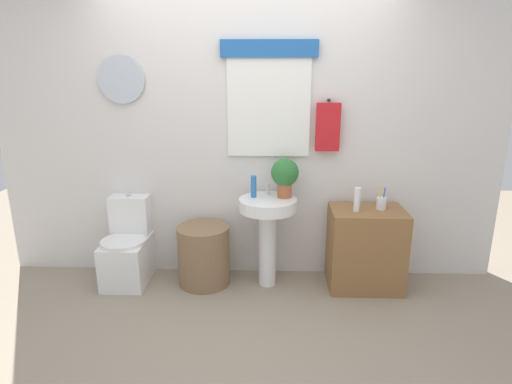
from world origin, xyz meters
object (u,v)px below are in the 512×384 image
laundry_hamper (204,255)px  toothbrush_cup (381,203)px  soap_bottle (254,186)px  potted_plant (285,175)px  lotion_bottle (357,199)px  wooden_cabinet (365,248)px  toilet (128,250)px  pedestal_sink (268,222)px

laundry_hamper → toothbrush_cup: (1.50, 0.02, 0.49)m
soap_bottle → potted_plant: potted_plant is taller
lotion_bottle → toothbrush_cup: bearing=15.7°
wooden_cabinet → potted_plant: (-0.70, 0.06, 0.63)m
lotion_bottle → toilet: bearing=177.8°
toothbrush_cup → potted_plant: bearing=177.2°
pedestal_sink → lotion_bottle: 0.76m
wooden_cabinet → potted_plant: potted_plant is taller
toilet → laundry_hamper: toilet is taller
toilet → lotion_bottle: bearing=-2.2°
wooden_cabinet → toothbrush_cup: bearing=10.7°
toilet → soap_bottle: bearing=0.7°
lotion_bottle → potted_plant: bearing=170.4°
potted_plant → lotion_bottle: (0.59, -0.10, -0.18)m
laundry_hamper → potted_plant: potted_plant is taller
laundry_hamper → soap_bottle: (0.43, 0.05, 0.61)m
wooden_cabinet → lotion_bottle: (-0.11, -0.04, 0.45)m
pedestal_sink → potted_plant: 0.43m
wooden_cabinet → soap_bottle: bearing=177.0°
soap_bottle → pedestal_sink: bearing=-22.6°
potted_plant → lotion_bottle: size_ratio=1.65×
toilet → laundry_hamper: (0.68, -0.04, -0.03)m
wooden_cabinet → soap_bottle: 1.09m
lotion_bottle → toothbrush_cup: lotion_bottle is taller
toilet → laundry_hamper: bearing=-3.0°
toilet → lotion_bottle: 2.02m
soap_bottle → potted_plant: (0.26, 0.01, 0.10)m
pedestal_sink → lotion_bottle: bearing=-3.1°
laundry_hamper → soap_bottle: size_ratio=2.84×
laundry_hamper → lotion_bottle: (1.28, -0.04, 0.53)m
potted_plant → toothbrush_cup: size_ratio=1.78×
toothbrush_cup → lotion_bottle: bearing=-164.3°
soap_bottle → potted_plant: bearing=2.2°
pedestal_sink → lotion_bottle: lotion_bottle is taller
wooden_cabinet → potted_plant: bearing=175.1°
wooden_cabinet → lotion_bottle: 0.46m
pedestal_sink → soap_bottle: (-0.12, 0.05, 0.30)m
soap_bottle → lotion_bottle: (0.85, -0.09, -0.08)m
soap_bottle → lotion_bottle: bearing=-6.1°
wooden_cabinet → soap_bottle: size_ratio=3.78×
laundry_hamper → potted_plant: bearing=4.9°
potted_plant → laundry_hamper: bearing=-175.1°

